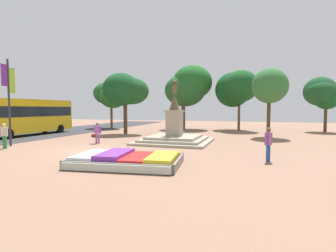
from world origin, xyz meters
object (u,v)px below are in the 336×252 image
statue_monument (174,134)px  banner_pole (9,97)px  city_bus (26,115)px  pedestrian_with_handbag (97,132)px  pedestrian_near_planter (4,134)px  flower_planter (126,160)px  pedestrian_crossing_plaza (268,142)px

statue_monument → banner_pole: banner_pole is taller
city_bus → pedestrian_with_handbag: city_bus is taller
banner_pole → pedestrian_with_handbag: (4.96, 3.12, -2.53)m
banner_pole → pedestrian_near_planter: 2.72m
flower_planter → pedestrian_near_planter: bearing=167.7°
pedestrian_near_planter → flower_planter: bearing=-12.3°
pedestrian_near_planter → pedestrian_crossing_plaza: (16.22, 0.74, 0.02)m
banner_pole → city_bus: (-4.88, 6.03, -1.39)m
flower_planter → pedestrian_near_planter: size_ratio=3.16×
pedestrian_with_handbag → statue_monument: bearing=22.1°
city_bus → pedestrian_with_handbag: (9.84, -2.91, -1.14)m
statue_monument → city_bus: statue_monument is taller
city_bus → statue_monument: bearing=-2.6°
city_bus → pedestrian_crossing_plaza: city_bus is taller
flower_planter → pedestrian_crossing_plaza: pedestrian_crossing_plaza is taller
statue_monument → pedestrian_with_handbag: 5.88m
pedestrian_crossing_plaza → statue_monument: bearing=139.1°
statue_monument → pedestrian_with_handbag: statue_monument is taller
pedestrian_crossing_plaza → pedestrian_with_handbag: bearing=164.1°
banner_pole → pedestrian_crossing_plaza: (16.88, -0.28, -2.42)m
city_bus → pedestrian_with_handbag: size_ratio=6.66×
banner_pole → pedestrian_with_handbag: banner_pole is taller
flower_planter → statue_monument: statue_monument is taller
pedestrian_with_handbag → pedestrian_crossing_plaza: pedestrian_crossing_plaza is taller
banner_pole → pedestrian_crossing_plaza: 17.06m
statue_monument → banner_pole: (-10.40, -5.33, 2.76)m
pedestrian_near_planter → pedestrian_crossing_plaza: bearing=2.6°
city_bus → pedestrian_near_planter: (5.54, -7.05, -1.05)m
pedestrian_with_handbag → pedestrian_near_planter: 5.97m
banner_pole → pedestrian_near_planter: banner_pole is taller
flower_planter → banner_pole: bearing=163.3°
flower_planter → statue_monument: bearing=91.2°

